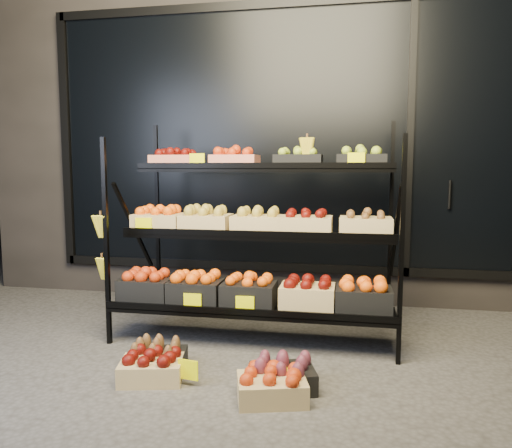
% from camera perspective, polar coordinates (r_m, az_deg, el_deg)
% --- Properties ---
extents(ground, '(24.00, 24.00, 0.00)m').
position_cam_1_polar(ground, '(3.43, -1.82, -15.58)').
color(ground, '#514F4C').
rests_on(ground, ground).
extents(building, '(6.00, 2.08, 3.50)m').
position_cam_1_polar(building, '(5.75, 3.90, 11.07)').
color(building, '#2D2826').
rests_on(building, ground).
extents(display_rack, '(2.18, 1.02, 1.66)m').
position_cam_1_polar(display_rack, '(3.80, -0.09, -1.08)').
color(display_rack, black).
rests_on(display_rack, ground).
extents(tag_floor_a, '(0.13, 0.01, 0.12)m').
position_cam_1_polar(tag_floor_a, '(3.11, -7.77, -16.85)').
color(tag_floor_a, '#EEEE00').
rests_on(tag_floor_a, ground).
extents(tag_floor_b, '(0.13, 0.01, 0.12)m').
position_cam_1_polar(tag_floor_b, '(2.99, 2.32, -17.75)').
color(tag_floor_b, '#EEEE00').
rests_on(tag_floor_b, ground).
extents(floor_crate_left, '(0.42, 0.35, 0.19)m').
position_cam_1_polar(floor_crate_left, '(3.20, -11.87, -15.62)').
color(floor_crate_left, tan).
rests_on(floor_crate_left, ground).
extents(floor_crate_midleft, '(0.41, 0.33, 0.19)m').
position_cam_1_polar(floor_crate_midleft, '(3.34, -11.23, -14.71)').
color(floor_crate_midleft, black).
rests_on(floor_crate_midleft, ground).
extents(floor_crate_midright, '(0.44, 0.37, 0.19)m').
position_cam_1_polar(floor_crate_midright, '(2.90, 1.82, -17.89)').
color(floor_crate_midright, tan).
rests_on(floor_crate_midright, ground).
extents(floor_crate_right, '(0.43, 0.36, 0.19)m').
position_cam_1_polar(floor_crate_right, '(3.04, 3.07, -16.78)').
color(floor_crate_right, black).
rests_on(floor_crate_right, ground).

